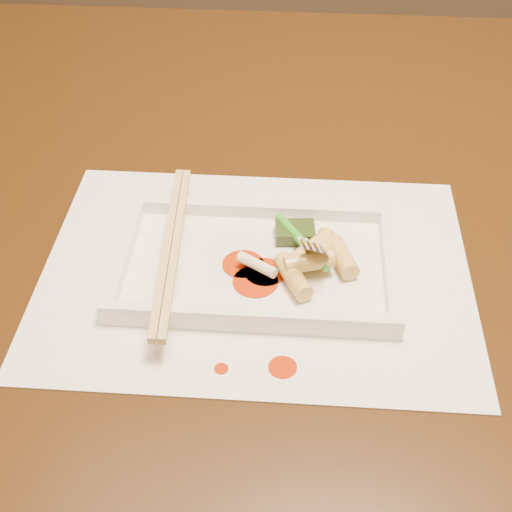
# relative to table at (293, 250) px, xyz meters

# --- Properties ---
(table) EXTENTS (1.40, 0.90, 0.75)m
(table) POSITION_rel_table_xyz_m (0.00, 0.00, 0.00)
(table) COLOR black
(table) RESTS_ON ground
(placemat) EXTENTS (0.40, 0.30, 0.00)m
(placemat) POSITION_rel_table_xyz_m (-0.03, -0.15, 0.10)
(placemat) COLOR white
(placemat) RESTS_ON table
(sauce_splatter_a) EXTENTS (0.02, 0.02, 0.00)m
(sauce_splatter_a) POSITION_rel_table_xyz_m (-0.00, -0.26, 0.10)
(sauce_splatter_a) COLOR #B22B05
(sauce_splatter_a) RESTS_ON placemat
(sauce_splatter_b) EXTENTS (0.01, 0.01, 0.00)m
(sauce_splatter_b) POSITION_rel_table_xyz_m (-0.05, -0.27, 0.10)
(sauce_splatter_b) COLOR #B22B05
(sauce_splatter_b) RESTS_ON placemat
(plate_base) EXTENTS (0.26, 0.16, 0.01)m
(plate_base) POSITION_rel_table_xyz_m (-0.03, -0.15, 0.11)
(plate_base) COLOR white
(plate_base) RESTS_ON placemat
(plate_rim_far) EXTENTS (0.26, 0.01, 0.01)m
(plate_rim_far) POSITION_rel_table_xyz_m (-0.03, -0.07, 0.12)
(plate_rim_far) COLOR white
(plate_rim_far) RESTS_ON plate_base
(plate_rim_near) EXTENTS (0.26, 0.01, 0.01)m
(plate_rim_near) POSITION_rel_table_xyz_m (-0.03, -0.22, 0.12)
(plate_rim_near) COLOR white
(plate_rim_near) RESTS_ON plate_base
(plate_rim_left) EXTENTS (0.01, 0.14, 0.01)m
(plate_rim_left) POSITION_rel_table_xyz_m (-0.16, -0.15, 0.12)
(plate_rim_left) COLOR white
(plate_rim_left) RESTS_ON plate_base
(plate_rim_right) EXTENTS (0.01, 0.14, 0.01)m
(plate_rim_right) POSITION_rel_table_xyz_m (0.09, -0.15, 0.12)
(plate_rim_right) COLOR white
(plate_rim_right) RESTS_ON plate_base
(veg_piece) EXTENTS (0.04, 0.03, 0.01)m
(veg_piece) POSITION_rel_table_xyz_m (0.00, -0.11, 0.12)
(veg_piece) COLOR black
(veg_piece) RESTS_ON plate_base
(scallion_white) EXTENTS (0.04, 0.03, 0.01)m
(scallion_white) POSITION_rel_table_xyz_m (-0.03, -0.16, 0.12)
(scallion_white) COLOR #EAEACC
(scallion_white) RESTS_ON plate_base
(scallion_green) EXTENTS (0.05, 0.08, 0.01)m
(scallion_green) POSITION_rel_table_xyz_m (0.01, -0.13, 0.12)
(scallion_green) COLOR #278C16
(scallion_green) RESTS_ON plate_base
(chopstick_a) EXTENTS (0.02, 0.23, 0.01)m
(chopstick_a) POSITION_rel_table_xyz_m (-0.12, -0.15, 0.13)
(chopstick_a) COLOR tan
(chopstick_a) RESTS_ON plate_rim_near
(chopstick_b) EXTENTS (0.02, 0.23, 0.01)m
(chopstick_b) POSITION_rel_table_xyz_m (-0.11, -0.15, 0.13)
(chopstick_b) COLOR tan
(chopstick_b) RESTS_ON plate_rim_near
(fork) EXTENTS (0.09, 0.10, 0.14)m
(fork) POSITION_rel_table_xyz_m (0.04, -0.13, 0.18)
(fork) COLOR silver
(fork) RESTS_ON plate_base
(sauce_blob_0) EXTENTS (0.04, 0.04, 0.00)m
(sauce_blob_0) POSITION_rel_table_xyz_m (-0.05, -0.15, 0.11)
(sauce_blob_0) COLOR #B22B05
(sauce_blob_0) RESTS_ON plate_base
(sauce_blob_1) EXTENTS (0.04, 0.04, 0.00)m
(sauce_blob_1) POSITION_rel_table_xyz_m (-0.02, -0.16, 0.11)
(sauce_blob_1) COLOR #B22B05
(sauce_blob_1) RESTS_ON plate_base
(sauce_blob_2) EXTENTS (0.04, 0.04, 0.00)m
(sauce_blob_2) POSITION_rel_table_xyz_m (-0.03, -0.17, 0.11)
(sauce_blob_2) COLOR #B22B05
(sauce_blob_2) RESTS_ON plate_base
(rice_cake_0) EXTENTS (0.03, 0.05, 0.02)m
(rice_cake_0) POSITION_rel_table_xyz_m (0.05, -0.14, 0.12)
(rice_cake_0) COLOR #E0CB68
(rice_cake_0) RESTS_ON plate_base
(rice_cake_1) EXTENTS (0.03, 0.05, 0.02)m
(rice_cake_1) POSITION_rel_table_xyz_m (0.03, -0.13, 0.12)
(rice_cake_1) COLOR #E0CB68
(rice_cake_1) RESTS_ON plate_base
(rice_cake_2) EXTENTS (0.05, 0.03, 0.02)m
(rice_cake_2) POSITION_rel_table_xyz_m (0.02, -0.16, 0.13)
(rice_cake_2) COLOR #E0CB68
(rice_cake_2) RESTS_ON plate_base
(rice_cake_3) EXTENTS (0.04, 0.05, 0.02)m
(rice_cake_3) POSITION_rel_table_xyz_m (0.00, -0.17, 0.12)
(rice_cake_3) COLOR #E0CB68
(rice_cake_3) RESTS_ON plate_base
(rice_cake_4) EXTENTS (0.04, 0.04, 0.02)m
(rice_cake_4) POSITION_rel_table_xyz_m (0.01, -0.14, 0.12)
(rice_cake_4) COLOR #E0CB68
(rice_cake_4) RESTS_ON plate_base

